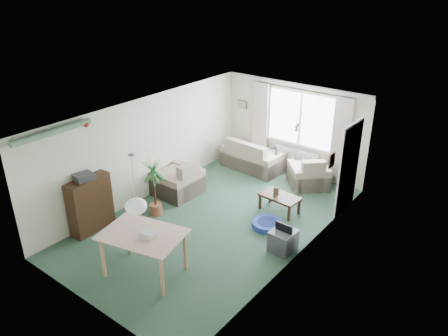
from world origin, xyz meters
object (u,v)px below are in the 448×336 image
Objects in this scene: armchair_left at (177,177)px; armchair_corner at (309,171)px; dining_table at (144,254)px; coffee_table at (279,204)px; bookshelf at (90,204)px; tv_cube at (283,241)px; pet_bed at (267,224)px; sofa at (253,154)px; houseplant at (154,187)px.

armchair_corner is at bearing 135.89° from armchair_left.
coffee_table is at bearing 76.98° from dining_table.
armchair_left is 0.85× the size of bookshelf.
pet_bed is at bearing 144.94° from tv_cube.
bookshelf is 3.97m from tv_cube.
sofa is 4.65m from bookshelf.
coffee_table is 0.76× the size of bookshelf.
houseplant is at bearing 88.54° from sofa.
bookshelf is 1.79× the size of pet_bed.
armchair_left reaches higher than pet_bed.
houseplant is at bearing 58.21° from bookshelf.
tv_cube is at bearing 21.45° from bookshelf.
pet_bed is (2.24, 1.06, -0.61)m from houseplant.
tv_cube reaches higher than coffee_table.
armchair_corner is (1.68, -0.02, -0.01)m from sofa.
tv_cube is 0.87m from pet_bed.
dining_table reaches higher than tv_cube.
sofa is at bearing 73.38° from bookshelf.
sofa is at bearing 138.59° from coffee_table.
coffee_table is (1.77, -1.56, -0.22)m from sofa.
tv_cube is at bearing -37.51° from pet_bed.
sofa is 1.27× the size of dining_table.
armchair_corner reaches higher than coffee_table.
armchair_left is 1.52× the size of pet_bed.
armchair_left is at bearing -178.90° from pet_bed.
coffee_table is at bearing 142.71° from sofa.
sofa reaches higher than pet_bed.
pet_bed is at bearing 52.47° from armchair_corner.
bookshelf is at bearing 170.12° from dining_table.
bookshelf is at bearing -141.46° from pet_bed.
dining_table is (-0.77, -3.33, 0.21)m from coffee_table.
houseplant is at bearing 130.48° from dining_table.
tv_cube reaches higher than pet_bed.
sofa is 1.24× the size of houseplant.
bookshelf is at bearing -151.20° from tv_cube.
armchair_corner is at bearing 110.67° from tv_cube.
houseplant is 3.00m from tv_cube.
houseplant is 2.55m from pet_bed.
sofa is 3.49× the size of tv_cube.
coffee_table is 2.78m from houseplant.
sofa is at bearing 135.30° from tv_cube.
armchair_corner is 1.90× the size of tv_cube.
pet_bed is at bearing 25.26° from houseplant.
bookshelf reaches higher than tv_cube.
pet_bed is (-0.68, 0.52, -0.15)m from tv_cube.
armchair_left is at bearing 76.43° from bookshelf.
sofa is 1.68m from armchair_corner.
armchair_corner is 0.91× the size of armchair_left.
armchair_left is at bearing 1.75° from armchair_corner.
houseplant is at bearing -167.21° from tv_cube.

